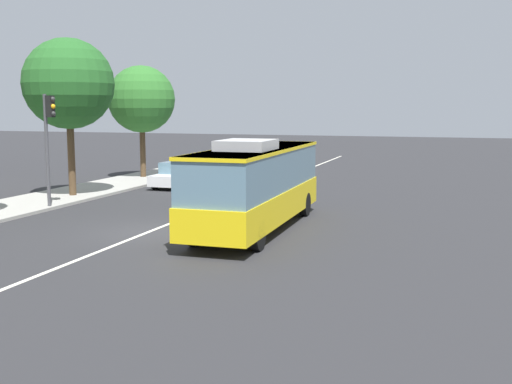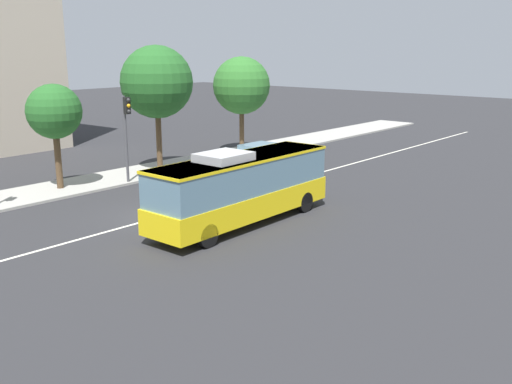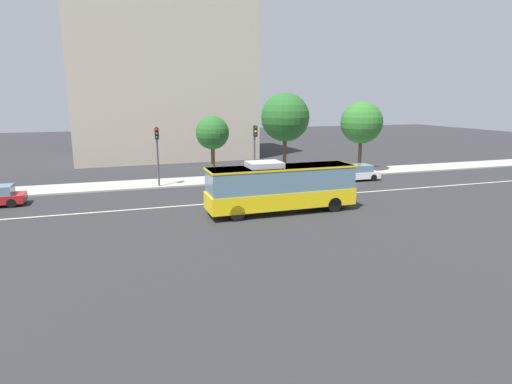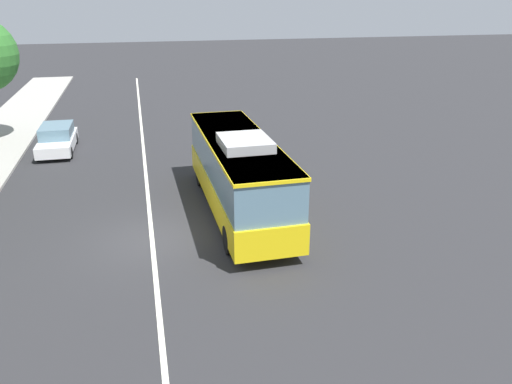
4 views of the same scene
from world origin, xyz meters
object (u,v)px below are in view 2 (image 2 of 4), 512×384
(street_tree_kerbside_left, at_px, (242,86))
(street_tree_kerbside_centre, at_px, (157,82))
(sedan_white, at_px, (257,155))
(traffic_light_near_corner, at_px, (127,124))
(street_tree_kerbside_right, at_px, (54,112))
(transit_bus, at_px, (242,185))

(street_tree_kerbside_left, xyz_separation_m, street_tree_kerbside_centre, (-8.68, -0.71, 0.66))
(sedan_white, relative_size, traffic_light_near_corner, 0.87)
(sedan_white, relative_size, street_tree_kerbside_left, 0.62)
(traffic_light_near_corner, distance_m, street_tree_kerbside_left, 12.34)
(street_tree_kerbside_left, xyz_separation_m, street_tree_kerbside_right, (-15.58, -0.24, -0.69))
(sedan_white, distance_m, street_tree_kerbside_right, 13.81)
(street_tree_kerbside_left, relative_size, street_tree_kerbside_centre, 0.90)
(street_tree_kerbside_right, bearing_deg, street_tree_kerbside_centre, -3.94)
(street_tree_kerbside_centre, xyz_separation_m, street_tree_kerbside_right, (-6.90, 0.47, -1.34))
(traffic_light_near_corner, height_order, street_tree_kerbside_left, street_tree_kerbside_left)
(transit_bus, bearing_deg, street_tree_kerbside_centre, 66.26)
(sedan_white, distance_m, street_tree_kerbside_left, 6.55)
(street_tree_kerbside_right, bearing_deg, sedan_white, -16.27)
(traffic_light_near_corner, relative_size, street_tree_kerbside_left, 0.72)
(street_tree_kerbside_left, relative_size, street_tree_kerbside_right, 1.22)
(transit_bus, bearing_deg, sedan_white, 36.83)
(street_tree_kerbside_right, bearing_deg, transit_bus, -80.34)
(street_tree_kerbside_centre, bearing_deg, traffic_light_near_corner, -159.40)
(transit_bus, distance_m, traffic_light_near_corner, 10.56)
(street_tree_kerbside_centre, bearing_deg, street_tree_kerbside_right, 176.06)
(transit_bus, distance_m, sedan_white, 13.62)
(street_tree_kerbside_left, distance_m, street_tree_kerbside_centre, 8.74)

